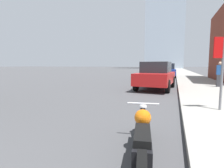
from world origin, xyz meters
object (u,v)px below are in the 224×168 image
object	(u,v)px
motorcycle	(142,136)
parked_car_blue	(167,70)
pedestrian	(220,74)
parked_car_red	(156,75)
stop_sign	(223,61)

from	to	relation	value
motorcycle	parked_car_blue	distance (m)	20.13
motorcycle	pedestrian	xyz separation A→B (m)	(3.08, 9.77, 0.57)
pedestrian	parked_car_blue	bearing A→B (deg)	108.49
parked_car_red	pedestrian	xyz separation A→B (m)	(3.70, 1.30, 0.08)
parked_car_red	stop_sign	world-z (taller)	stop_sign
parked_car_red	pedestrian	bearing A→B (deg)	24.28
parked_car_blue	parked_car_red	bearing A→B (deg)	-94.33
motorcycle	stop_sign	bearing A→B (deg)	52.41
parked_car_red	parked_car_blue	xyz separation A→B (m)	(0.24, 11.65, -0.01)
motorcycle	parked_car_red	world-z (taller)	parked_car_red
motorcycle	stop_sign	xyz separation A→B (m)	(1.75, 3.27, 1.24)
motorcycle	stop_sign	size ratio (longest dim) A/B	1.17
stop_sign	parked_car_blue	bearing A→B (deg)	97.22
pedestrian	parked_car_red	bearing A→B (deg)	-160.63
pedestrian	motorcycle	bearing A→B (deg)	-107.49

